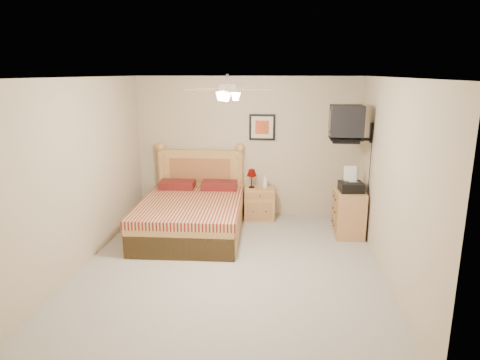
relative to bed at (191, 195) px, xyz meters
name	(u,v)px	position (x,y,z in m)	size (l,w,h in m)	color
floor	(231,266)	(0.79, -1.12, -0.67)	(4.50, 4.50, 0.00)	#9D968E
ceiling	(230,77)	(0.79, -1.12, 1.83)	(4.00, 4.50, 0.04)	white
wall_back	(247,147)	(0.79, 1.13, 0.58)	(4.00, 0.04, 2.50)	tan
wall_front	(192,245)	(0.79, -3.37, 0.58)	(4.00, 0.04, 2.50)	tan
wall_left	(82,173)	(-1.21, -1.12, 0.58)	(0.04, 4.50, 2.50)	tan
wall_right	(390,181)	(2.79, -1.12, 0.58)	(0.04, 4.50, 2.50)	tan
bed	(191,195)	(0.00, 0.00, 0.00)	(1.57, 2.06, 1.34)	#A56E34
nightstand	(259,203)	(1.04, 0.88, -0.38)	(0.53, 0.39, 0.57)	#B37A41
table_lamp	(252,178)	(0.90, 0.90, 0.07)	(0.18, 0.18, 0.33)	#560400
lotion_bottle	(265,182)	(1.14, 0.90, 0.01)	(0.09, 0.09, 0.22)	white
framed_picture	(262,127)	(1.06, 1.11, 0.95)	(0.46, 0.04, 0.46)	black
dresser	(349,213)	(2.52, 0.25, -0.29)	(0.44, 0.63, 0.75)	#B37947
fax_machine	(352,180)	(2.52, 0.19, 0.27)	(0.36, 0.38, 0.38)	black
magazine_lower	(346,186)	(2.48, 0.48, 0.09)	(0.21, 0.28, 0.03)	beige
magazine_upper	(346,184)	(2.49, 0.51, 0.12)	(0.20, 0.27, 0.02)	tan
wall_tv	(356,123)	(2.54, 0.22, 1.14)	(0.56, 0.46, 0.58)	black
ceiling_fan	(227,90)	(0.79, -1.32, 1.69)	(1.14, 1.14, 0.28)	white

